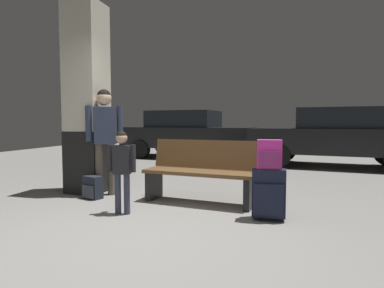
# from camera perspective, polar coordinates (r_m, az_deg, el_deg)

# --- Properties ---
(ground_plane) EXTENTS (18.00, 18.00, 0.10)m
(ground_plane) POSITION_cam_1_polar(r_m,az_deg,el_deg) (7.12, 4.32, -5.79)
(ground_plane) COLOR gray
(structural_pillar) EXTENTS (0.57, 0.57, 3.05)m
(structural_pillar) POSITION_cam_1_polar(r_m,az_deg,el_deg) (5.53, -18.19, 7.49)
(structural_pillar) COLOR black
(structural_pillar) RESTS_ON ground_plane
(bench) EXTENTS (1.65, 0.73, 0.89)m
(bench) POSITION_cam_1_polar(r_m,az_deg,el_deg) (4.59, 1.58, -4.93)
(bench) COLOR brown
(bench) RESTS_ON ground_plane
(suitcase) EXTENTS (0.38, 0.24, 0.60)m
(suitcase) POSITION_cam_1_polar(r_m,az_deg,el_deg) (3.89, 13.50, -8.48)
(suitcase) COLOR #191E33
(suitcase) RESTS_ON ground_plane
(backpack_bright) EXTENTS (0.29, 0.20, 0.34)m
(backpack_bright) POSITION_cam_1_polar(r_m,az_deg,el_deg) (3.82, 13.61, -1.86)
(backpack_bright) COLOR #D833A5
(backpack_bright) RESTS_ON suitcase
(child) EXTENTS (0.35, 0.20, 1.04)m
(child) POSITION_cam_1_polar(r_m,az_deg,el_deg) (4.07, -12.37, -3.35)
(child) COLOR #33384C
(child) RESTS_ON ground_plane
(adult) EXTENTS (0.48, 0.37, 1.66)m
(adult) POSITION_cam_1_polar(r_m,az_deg,el_deg) (5.16, -15.30, 2.38)
(adult) COLOR brown
(adult) RESTS_ON ground_plane
(backpack_dark_floor) EXTENTS (0.32, 0.26, 0.34)m
(backpack_dark_floor) POSITION_cam_1_polar(r_m,az_deg,el_deg) (5.07, -17.29, -7.43)
(backpack_dark_floor) COLOR #1E232D
(backpack_dark_floor) RESTS_ON ground_plane
(parked_car_far) EXTENTS (4.27, 2.16, 1.51)m
(parked_car_far) POSITION_cam_1_polar(r_m,az_deg,el_deg) (10.31, -0.87, 1.99)
(parked_car_far) COLOR black
(parked_car_far) RESTS_ON ground_plane
(parked_car_near) EXTENTS (4.29, 2.22, 1.51)m
(parked_car_near) POSITION_cam_1_polar(r_m,az_deg,el_deg) (9.03, 24.29, 1.38)
(parked_car_near) COLOR black
(parked_car_near) RESTS_ON ground_plane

